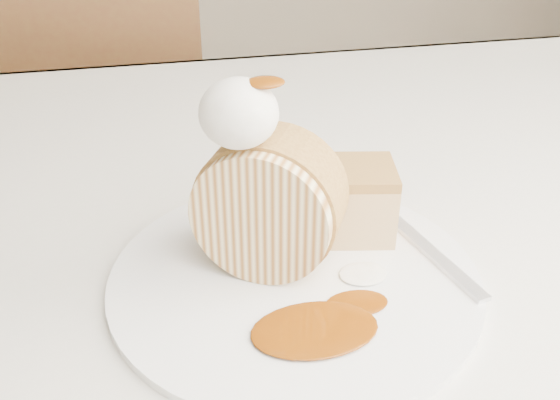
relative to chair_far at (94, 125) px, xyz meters
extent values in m
cube|color=beige|center=(0.21, -0.68, 0.18)|extent=(1.40, 0.90, 0.04)
cube|color=beige|center=(0.21, -0.24, 0.06)|extent=(1.40, 0.01, 0.28)
cylinder|color=brown|center=(0.83, -0.31, -0.20)|extent=(0.06, 0.06, 0.71)
cube|color=brown|center=(0.01, 0.09, -0.09)|extent=(0.49, 0.49, 0.04)
cube|color=brown|center=(-0.01, -0.11, 0.18)|extent=(0.46, 0.08, 0.48)
cylinder|color=brown|center=(0.22, 0.27, -0.33)|extent=(0.04, 0.04, 0.45)
cylinder|color=brown|center=(-0.17, 0.30, -0.33)|extent=(0.04, 0.04, 0.45)
cylinder|color=brown|center=(0.19, -0.12, -0.33)|extent=(0.04, 0.04, 0.45)
cylinder|color=brown|center=(-0.20, -0.09, -0.33)|extent=(0.04, 0.04, 0.45)
cylinder|color=white|center=(0.22, -0.84, 0.20)|extent=(0.36, 0.36, 0.01)
cylinder|color=beige|center=(0.20, -0.82, 0.26)|extent=(0.13, 0.11, 0.11)
cube|color=#A27C3D|center=(0.29, -0.79, 0.23)|extent=(0.08, 0.07, 0.06)
ellipsoid|color=white|center=(0.18, -0.82, 0.34)|extent=(0.06, 0.06, 0.05)
ellipsoid|color=#682E04|center=(0.20, -0.83, 0.37)|extent=(0.03, 0.02, 0.01)
cube|color=silver|center=(0.34, -0.84, 0.21)|extent=(0.06, 0.18, 0.00)
camera|label=1|loc=(0.12, -1.24, 0.52)|focal=40.00mm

